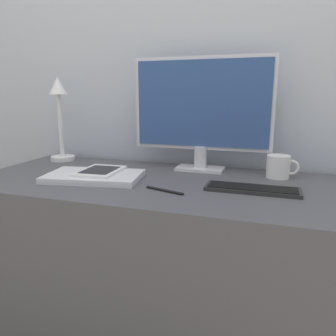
{
  "coord_description": "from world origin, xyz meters",
  "views": [
    {
      "loc": [
        0.36,
        -0.87,
        1.01
      ],
      "look_at": [
        0.01,
        0.18,
        0.76
      ],
      "focal_mm": 35.0,
      "sensor_mm": 36.0,
      "label": 1
    }
  ],
  "objects_px": {
    "coffee_mug": "(279,167)",
    "ereader": "(100,171)",
    "keyboard": "(252,189)",
    "monitor": "(202,110)",
    "laptop": "(94,176)",
    "pen": "(165,190)",
    "desk_lamp": "(60,112)"
  },
  "relations": [
    {
      "from": "keyboard",
      "to": "ereader",
      "type": "distance_m",
      "value": 0.56
    },
    {
      "from": "keyboard",
      "to": "laptop",
      "type": "height_order",
      "value": "laptop"
    },
    {
      "from": "coffee_mug",
      "to": "ereader",
      "type": "bearing_deg",
      "value": -161.74
    },
    {
      "from": "laptop",
      "to": "pen",
      "type": "relative_size",
      "value": 2.67
    },
    {
      "from": "keyboard",
      "to": "desk_lamp",
      "type": "relative_size",
      "value": 0.78
    },
    {
      "from": "keyboard",
      "to": "coffee_mug",
      "type": "bearing_deg",
      "value": 69.14
    },
    {
      "from": "desk_lamp",
      "to": "coffee_mug",
      "type": "distance_m",
      "value": 1.0
    },
    {
      "from": "laptop",
      "to": "coffee_mug",
      "type": "height_order",
      "value": "coffee_mug"
    },
    {
      "from": "coffee_mug",
      "to": "keyboard",
      "type": "bearing_deg",
      "value": -110.86
    },
    {
      "from": "desk_lamp",
      "to": "pen",
      "type": "distance_m",
      "value": 0.76
    },
    {
      "from": "pen",
      "to": "keyboard",
      "type": "bearing_deg",
      "value": 19.67
    },
    {
      "from": "monitor",
      "to": "ereader",
      "type": "bearing_deg",
      "value": -142.94
    },
    {
      "from": "monitor",
      "to": "pen",
      "type": "relative_size",
      "value": 4.06
    },
    {
      "from": "laptop",
      "to": "coffee_mug",
      "type": "bearing_deg",
      "value": 19.99
    },
    {
      "from": "monitor",
      "to": "keyboard",
      "type": "xyz_separation_m",
      "value": [
        0.23,
        -0.25,
        -0.24
      ]
    },
    {
      "from": "laptop",
      "to": "ereader",
      "type": "xyz_separation_m",
      "value": [
        0.01,
        0.03,
        0.02
      ]
    },
    {
      "from": "ereader",
      "to": "pen",
      "type": "distance_m",
      "value": 0.31
    },
    {
      "from": "monitor",
      "to": "laptop",
      "type": "xyz_separation_m",
      "value": [
        -0.34,
        -0.28,
        -0.24
      ]
    },
    {
      "from": "ereader",
      "to": "coffee_mug",
      "type": "bearing_deg",
      "value": 18.26
    },
    {
      "from": "keyboard",
      "to": "laptop",
      "type": "distance_m",
      "value": 0.57
    },
    {
      "from": "monitor",
      "to": "coffee_mug",
      "type": "xyz_separation_m",
      "value": [
        0.31,
        -0.04,
        -0.21
      ]
    },
    {
      "from": "desk_lamp",
      "to": "ereader",
      "type": "bearing_deg",
      "value": -35.88
    },
    {
      "from": "monitor",
      "to": "coffee_mug",
      "type": "distance_m",
      "value": 0.37
    },
    {
      "from": "keyboard",
      "to": "coffee_mug",
      "type": "distance_m",
      "value": 0.23
    },
    {
      "from": "monitor",
      "to": "pen",
      "type": "height_order",
      "value": "monitor"
    },
    {
      "from": "coffee_mug",
      "to": "monitor",
      "type": "bearing_deg",
      "value": 172.91
    },
    {
      "from": "monitor",
      "to": "coffee_mug",
      "type": "bearing_deg",
      "value": -7.09
    },
    {
      "from": "keyboard",
      "to": "pen",
      "type": "bearing_deg",
      "value": -160.33
    },
    {
      "from": "monitor",
      "to": "desk_lamp",
      "type": "height_order",
      "value": "monitor"
    },
    {
      "from": "monitor",
      "to": "ereader",
      "type": "relative_size",
      "value": 2.84
    },
    {
      "from": "monitor",
      "to": "laptop",
      "type": "relative_size",
      "value": 1.52
    },
    {
      "from": "desk_lamp",
      "to": "pen",
      "type": "relative_size",
      "value": 2.77
    }
  ]
}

